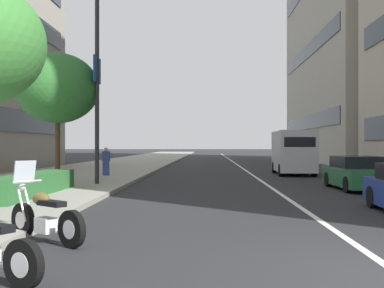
{
  "coord_description": "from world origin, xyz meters",
  "views": [
    {
      "loc": [
        -6.37,
        2.64,
        1.79
      ],
      "look_at": [
        15.81,
        3.41,
        1.84
      ],
      "focal_mm": 44.09,
      "sensor_mm": 36.0,
      "label": 1
    }
  ],
  "objects_px": {
    "pedestrian_on_plaza": "(106,161)",
    "street_tree_near_plaza_corner": "(58,88)",
    "delivery_van_ahead": "(293,151)",
    "street_lamp_with_banners": "(104,59)",
    "motorcycle_far_end_row": "(45,218)",
    "car_lead_in_lane": "(357,174)"
  },
  "relations": [
    {
      "from": "street_lamp_with_banners",
      "to": "pedestrian_on_plaza",
      "type": "xyz_separation_m",
      "value": [
        5.53,
        1.11,
        -4.54
      ]
    },
    {
      "from": "street_tree_near_plaza_corner",
      "to": "delivery_van_ahead",
      "type": "bearing_deg",
      "value": -53.81
    },
    {
      "from": "motorcycle_far_end_row",
      "to": "pedestrian_on_plaza",
      "type": "distance_m",
      "value": 16.92
    },
    {
      "from": "delivery_van_ahead",
      "to": "street_lamp_with_banners",
      "type": "height_order",
      "value": "street_lamp_with_banners"
    },
    {
      "from": "delivery_van_ahead",
      "to": "street_lamp_with_banners",
      "type": "bearing_deg",
      "value": 134.67
    },
    {
      "from": "motorcycle_far_end_row",
      "to": "street_lamp_with_banners",
      "type": "bearing_deg",
      "value": -44.94
    },
    {
      "from": "street_tree_near_plaza_corner",
      "to": "motorcycle_far_end_row",
      "type": "bearing_deg",
      "value": -163.11
    },
    {
      "from": "delivery_van_ahead",
      "to": "street_tree_near_plaza_corner",
      "type": "distance_m",
      "value": 14.74
    },
    {
      "from": "street_tree_near_plaza_corner",
      "to": "pedestrian_on_plaza",
      "type": "distance_m",
      "value": 6.22
    },
    {
      "from": "street_tree_near_plaza_corner",
      "to": "pedestrian_on_plaza",
      "type": "height_order",
      "value": "street_tree_near_plaza_corner"
    },
    {
      "from": "delivery_van_ahead",
      "to": "pedestrian_on_plaza",
      "type": "xyz_separation_m",
      "value": [
        -3.4,
        10.68,
        -0.5
      ]
    },
    {
      "from": "motorcycle_far_end_row",
      "to": "delivery_van_ahead",
      "type": "height_order",
      "value": "delivery_van_ahead"
    },
    {
      "from": "motorcycle_far_end_row",
      "to": "delivery_van_ahead",
      "type": "bearing_deg",
      "value": -74.2
    },
    {
      "from": "car_lead_in_lane",
      "to": "delivery_van_ahead",
      "type": "distance_m",
      "value": 9.64
    },
    {
      "from": "motorcycle_far_end_row",
      "to": "street_tree_near_plaza_corner",
      "type": "relative_size",
      "value": 0.33
    },
    {
      "from": "car_lead_in_lane",
      "to": "pedestrian_on_plaza",
      "type": "relative_size",
      "value": 2.73
    },
    {
      "from": "delivery_van_ahead",
      "to": "motorcycle_far_end_row",
      "type": "bearing_deg",
      "value": 159.59
    },
    {
      "from": "pedestrian_on_plaza",
      "to": "street_tree_near_plaza_corner",
      "type": "bearing_deg",
      "value": 142.35
    },
    {
      "from": "delivery_van_ahead",
      "to": "street_lamp_with_banners",
      "type": "distance_m",
      "value": 13.69
    },
    {
      "from": "motorcycle_far_end_row",
      "to": "delivery_van_ahead",
      "type": "relative_size",
      "value": 0.36
    },
    {
      "from": "car_lead_in_lane",
      "to": "pedestrian_on_plaza",
      "type": "distance_m",
      "value": 13.09
    },
    {
      "from": "delivery_van_ahead",
      "to": "street_lamp_with_banners",
      "type": "xyz_separation_m",
      "value": [
        -8.93,
        9.57,
        4.03
      ]
    }
  ]
}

